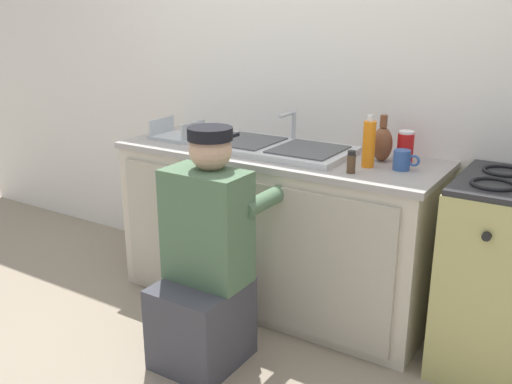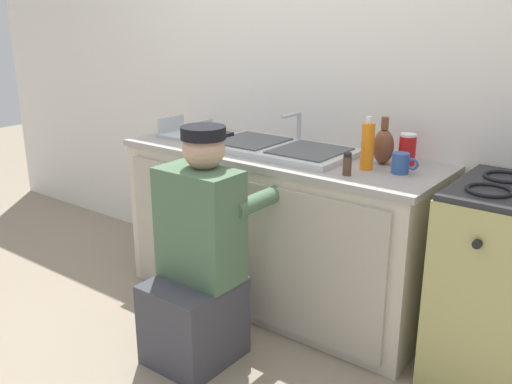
% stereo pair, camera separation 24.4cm
% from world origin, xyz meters
% --- Properties ---
extents(ground_plane, '(12.00, 12.00, 0.00)m').
position_xyz_m(ground_plane, '(0.00, 0.00, 0.00)').
color(ground_plane, gray).
extents(back_wall, '(6.00, 0.10, 2.50)m').
position_xyz_m(back_wall, '(0.00, 0.65, 1.25)').
color(back_wall, silver).
rests_on(back_wall, ground_plane).
extents(counter_cabinet, '(1.73, 0.62, 0.84)m').
position_xyz_m(counter_cabinet, '(0.00, 0.29, 0.42)').
color(counter_cabinet, beige).
rests_on(counter_cabinet, ground_plane).
extents(countertop, '(1.77, 0.62, 0.03)m').
position_xyz_m(countertop, '(0.00, 0.30, 0.85)').
color(countertop, '#9E9993').
rests_on(countertop, counter_cabinet).
extents(sink_double_basin, '(0.80, 0.44, 0.19)m').
position_xyz_m(sink_double_basin, '(0.00, 0.30, 0.89)').
color(sink_double_basin, silver).
rests_on(sink_double_basin, countertop).
extents(plumber_person, '(0.42, 0.61, 1.10)m').
position_xyz_m(plumber_person, '(0.02, -0.37, 0.46)').
color(plumber_person, '#3F3F47').
rests_on(plumber_person, ground_plane).
extents(soap_bottle_orange, '(0.06, 0.06, 0.25)m').
position_xyz_m(soap_bottle_orange, '(0.53, 0.26, 0.98)').
color(soap_bottle_orange, orange).
rests_on(soap_bottle_orange, countertop).
extents(dish_rack_tray, '(0.28, 0.22, 0.11)m').
position_xyz_m(dish_rack_tray, '(-0.64, 0.26, 0.89)').
color(dish_rack_tray, '#B2B7BC').
rests_on(dish_rack_tray, countertop).
extents(coffee_mug, '(0.13, 0.08, 0.09)m').
position_xyz_m(coffee_mug, '(0.69, 0.29, 0.92)').
color(coffee_mug, '#335699').
rests_on(coffee_mug, countertop).
extents(vase_decorative, '(0.10, 0.10, 0.23)m').
position_xyz_m(vase_decorative, '(0.55, 0.40, 0.96)').
color(vase_decorative, brown).
rests_on(vase_decorative, countertop).
extents(spice_bottle_pepper, '(0.04, 0.04, 0.10)m').
position_xyz_m(spice_bottle_pepper, '(0.51, 0.12, 0.92)').
color(spice_bottle_pepper, '#513823').
rests_on(spice_bottle_pepper, countertop).
extents(soda_cup_red, '(0.08, 0.08, 0.15)m').
position_xyz_m(soda_cup_red, '(0.64, 0.46, 0.95)').
color(soda_cup_red, red).
rests_on(soda_cup_red, countertop).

